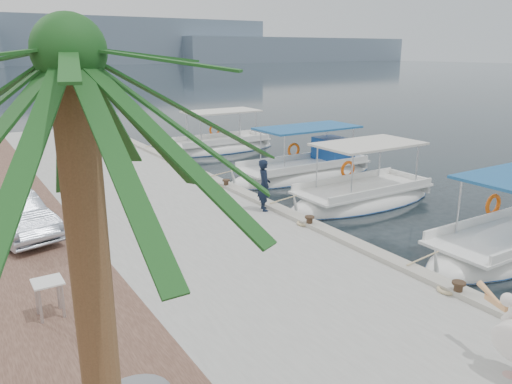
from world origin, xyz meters
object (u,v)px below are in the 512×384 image
(fishing_caique_e, at_px, (219,148))
(parked_car, at_px, (12,215))
(fishing_caique_c, at_px, (362,199))
(date_palm, at_px, (70,58))
(fishing_caique_d, at_px, (305,173))
(fisherman, at_px, (264,185))

(fishing_caique_e, distance_m, parked_car, 15.38)
(fishing_caique_c, xyz_separation_m, date_palm, (-11.85, -8.86, 5.27))
(fishing_caique_d, height_order, fisherman, fishing_caique_d)
(fishing_caique_c, height_order, fishing_caique_e, same)
(fishing_caique_c, height_order, fishing_caique_d, same)
(fishing_caique_e, xyz_separation_m, date_palm, (-12.06, -20.45, 5.27))
(fishing_caique_d, xyz_separation_m, parked_car, (-12.12, -2.60, 0.92))
(fishing_caique_d, distance_m, date_palm, 18.84)
(date_palm, xyz_separation_m, parked_car, (0.36, 10.52, -4.28))
(fisherman, bearing_deg, date_palm, 157.66)
(fishing_caique_d, relative_size, fisherman, 4.51)
(parked_car, bearing_deg, fisherman, -27.70)
(fishing_caique_c, distance_m, fishing_caique_d, 4.31)
(fishing_caique_d, relative_size, fishing_caique_e, 1.09)
(fishing_caique_d, bearing_deg, date_palm, -133.56)
(fishing_caique_d, bearing_deg, fisherman, -139.05)
(fishing_caique_e, bearing_deg, date_palm, -120.54)
(fishing_caique_d, height_order, fishing_caique_e, same)
(fishing_caique_e, xyz_separation_m, parked_car, (-11.70, -9.92, 0.98))
(fishing_caique_c, distance_m, date_palm, 15.70)
(fishing_caique_d, distance_m, fishing_caique_e, 7.34)
(parked_car, bearing_deg, date_palm, -105.68)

